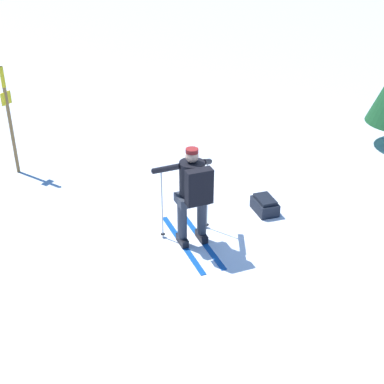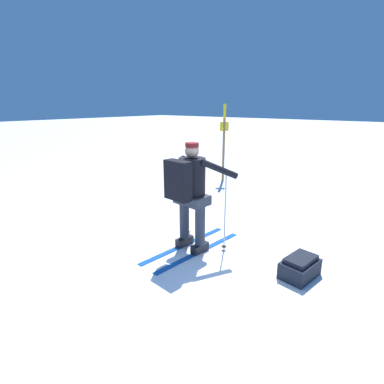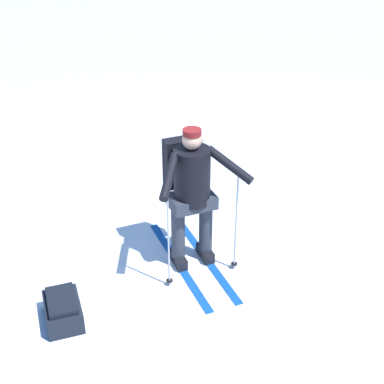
# 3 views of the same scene
# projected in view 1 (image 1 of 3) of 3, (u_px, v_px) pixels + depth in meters

# --- Properties ---
(ground_plane) EXTENTS (80.00, 80.00, 0.00)m
(ground_plane) POSITION_uv_depth(u_px,v_px,m) (214.00, 231.00, 8.79)
(ground_plane) COLOR white
(skier) EXTENTS (1.03, 1.78, 1.62)m
(skier) POSITION_uv_depth(u_px,v_px,m) (193.00, 190.00, 8.03)
(skier) COLOR #144C9E
(skier) RESTS_ON ground_plane
(dropped_backpack) EXTENTS (0.42, 0.56, 0.28)m
(dropped_backpack) POSITION_uv_depth(u_px,v_px,m) (265.00, 205.00, 9.29)
(dropped_backpack) COLOR black
(dropped_backpack) RESTS_ON ground_plane
(trail_marker) EXTENTS (0.21, 0.16, 2.14)m
(trail_marker) POSITION_uv_depth(u_px,v_px,m) (8.00, 112.00, 10.12)
(trail_marker) COLOR olive
(trail_marker) RESTS_ON ground_plane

